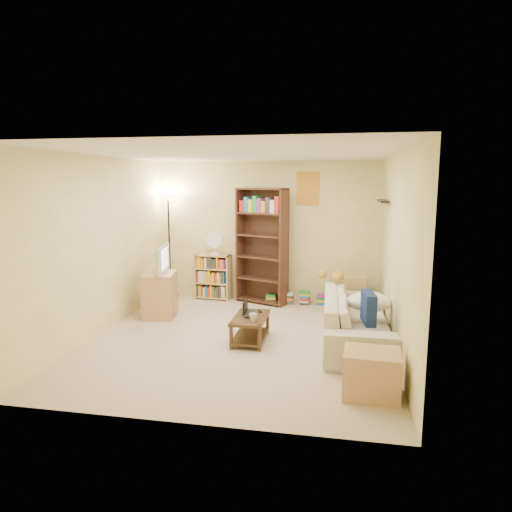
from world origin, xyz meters
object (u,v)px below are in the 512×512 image
object	(u,v)px
laptop	(253,314)
end_cabinet	(371,374)
short_bookshelf	(213,277)
tv_stand	(160,295)
side_table	(348,293)
mug	(253,317)
television	(159,259)
sofa	(357,319)
tabby_cat	(335,276)
desk_fan	(214,242)
coffee_table	(250,326)
floor_lamp	(168,215)
tall_bookshelf	(262,243)

from	to	relation	value
laptop	end_cabinet	bearing A→B (deg)	-141.52
laptop	short_bookshelf	world-z (taller)	short_bookshelf
tv_stand	side_table	size ratio (longest dim) A/B	1.13
mug	television	size ratio (longest dim) A/B	0.16
tv_stand	short_bookshelf	xyz separation A→B (m)	(0.54, 1.21, 0.06)
laptop	sofa	bearing A→B (deg)	-91.70
tabby_cat	desk_fan	xyz separation A→B (m)	(-2.17, 0.99, 0.33)
end_cabinet	coffee_table	bearing A→B (deg)	138.59
laptop	floor_lamp	bearing A→B (deg)	36.40
laptop	television	xyz separation A→B (m)	(-1.68, 0.81, 0.56)
sofa	desk_fan	world-z (taller)	desk_fan
mug	short_bookshelf	xyz separation A→B (m)	(-1.19, 2.30, 0.02)
end_cabinet	desk_fan	bearing A→B (deg)	127.20
laptop	floor_lamp	xyz separation A→B (m)	(-1.97, 2.02, 1.18)
sofa	television	xyz separation A→B (m)	(-3.06, 0.67, 0.60)
desk_fan	tabby_cat	bearing A→B (deg)	-24.58
tv_stand	television	xyz separation A→B (m)	(0.00, -0.00, 0.57)
tv_stand	floor_lamp	xyz separation A→B (m)	(-0.29, 1.21, 1.19)
television	side_table	bearing A→B (deg)	-85.35
coffee_table	television	bearing A→B (deg)	150.92
laptop	end_cabinet	size ratio (longest dim) A/B	0.68
tv_stand	floor_lamp	size ratio (longest dim) A/B	0.36
tabby_cat	short_bookshelf	size ratio (longest dim) A/B	0.61
laptop	short_bookshelf	size ratio (longest dim) A/B	0.46
laptop	end_cabinet	xyz separation A→B (m)	(1.48, -1.42, -0.13)
floor_lamp	side_table	xyz separation A→B (m)	(3.25, -0.37, -1.23)
short_bookshelf	desk_fan	size ratio (longest dim) A/B	1.94
sofa	tv_stand	distance (m)	3.13
floor_lamp	mug	bearing A→B (deg)	-48.75
tv_stand	mug	bearing A→B (deg)	-43.44
tabby_cat	coffee_table	size ratio (longest dim) A/B	0.64
coffee_table	short_bookshelf	world-z (taller)	short_bookshelf
tabby_cat	short_bookshelf	distance (m)	2.47
laptop	side_table	distance (m)	2.09
laptop	television	distance (m)	1.95
side_table	tabby_cat	bearing A→B (deg)	-106.99
sofa	tall_bookshelf	world-z (taller)	tall_bookshelf
desk_fan	side_table	xyz separation A→B (m)	(2.38, -0.33, -0.75)
mug	tall_bookshelf	size ratio (longest dim) A/B	0.06
tabby_cat	coffee_table	world-z (taller)	tabby_cat
end_cabinet	television	bearing A→B (deg)	144.79
short_bookshelf	side_table	distance (m)	2.45
desk_fan	short_bookshelf	bearing A→B (deg)	137.03
mug	end_cabinet	world-z (taller)	end_cabinet
side_table	coffee_table	bearing A→B (deg)	-126.97
short_bookshelf	desk_fan	distance (m)	0.65
tabby_cat	end_cabinet	distance (m)	2.48
coffee_table	end_cabinet	xyz separation A→B (m)	(1.51, -1.33, 0.02)
tv_stand	tall_bookshelf	distance (m)	1.96
tabby_cat	short_bookshelf	xyz separation A→B (m)	(-2.22, 1.04, -0.31)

